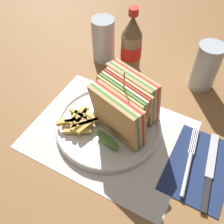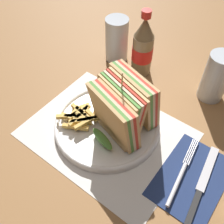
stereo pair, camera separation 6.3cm
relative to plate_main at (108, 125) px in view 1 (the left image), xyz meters
name	(u,v)px [view 1 (the left image)]	position (x,y,z in m)	size (l,w,h in m)	color
ground_plane	(117,128)	(0.02, 0.01, -0.01)	(4.00, 4.00, 0.00)	olive
placemat	(110,134)	(0.01, -0.02, -0.01)	(0.38, 0.29, 0.00)	silver
plate_main	(108,125)	(0.00, 0.00, 0.00)	(0.26, 0.26, 0.02)	white
club_sandwich	(124,107)	(0.03, 0.02, 0.07)	(0.15, 0.18, 0.17)	tan
fries_pile	(80,121)	(-0.06, -0.03, 0.02)	(0.10, 0.10, 0.02)	gold
napkin	(199,166)	(0.23, 0.00, -0.01)	(0.13, 0.19, 0.00)	navy
fork	(188,167)	(0.21, -0.02, 0.00)	(0.04, 0.18, 0.01)	silver
knife	(210,171)	(0.25, 0.00, 0.00)	(0.04, 0.20, 0.00)	black
coke_bottle_near	(131,46)	(-0.05, 0.23, 0.07)	(0.06, 0.06, 0.20)	#7A6647
glass_near	(206,67)	(0.16, 0.26, 0.06)	(0.07, 0.07, 0.14)	silver
glass_far	(103,43)	(-0.15, 0.23, 0.05)	(0.07, 0.07, 0.14)	silver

